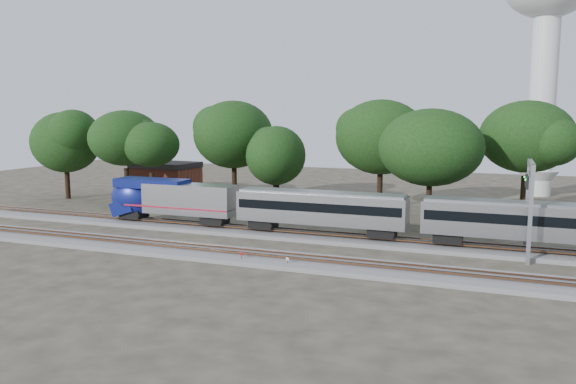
{
  "coord_description": "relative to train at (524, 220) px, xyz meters",
  "views": [
    {
      "loc": [
        25.31,
        -47.65,
        12.63
      ],
      "look_at": [
        5.3,
        5.0,
        4.8
      ],
      "focal_mm": 35.0,
      "sensor_mm": 36.0,
      "label": 1
    }
  ],
  "objects": [
    {
      "name": "switch_stand_white",
      "position": [
        -18.3,
        -11.47,
        -2.65
      ],
      "size": [
        0.29,
        0.07,
        0.9
      ],
      "rotation": [
        0.0,
        0.0,
        -0.17
      ],
      "color": "#512D19",
      "rests_on": "ground"
    },
    {
      "name": "train",
      "position": [
        0.0,
        0.0,
        0.0
      ],
      "size": [
        91.06,
        3.14,
        4.63
      ],
      "color": "#AAACB1",
      "rests_on": "ground"
    },
    {
      "name": "tree_0",
      "position": [
        -63.03,
        12.86,
        5.23
      ],
      "size": [
        8.62,
        8.62,
        12.15
      ],
      "color": "black",
      "rests_on": "ground"
    },
    {
      "name": "tree_7",
      "position": [
        0.55,
        18.04,
        6.76
      ],
      "size": [
        10.16,
        10.16,
        14.33
      ],
      "color": "black",
      "rests_on": "ground"
    },
    {
      "name": "track_far",
      "position": [
        -27.52,
        -0.0,
        -3.02
      ],
      "size": [
        160.0,
        5.0,
        0.73
      ],
      "color": "slate",
      "rests_on": "ground"
    },
    {
      "name": "tree_5",
      "position": [
        -17.13,
        20.15,
        6.39
      ],
      "size": [
        9.78,
        9.78,
        13.79
      ],
      "color": "black",
      "rests_on": "ground"
    },
    {
      "name": "water_tower",
      "position": [
        3.36,
        41.83,
        25.41
      ],
      "size": [
        13.96,
        13.96,
        38.65
      ],
      "color": "silver",
      "rests_on": "ground"
    },
    {
      "name": "tree_2",
      "position": [
        -47.22,
        11.7,
        5.25
      ],
      "size": [
        8.63,
        8.63,
        12.17
      ],
      "color": "black",
      "rests_on": "ground"
    },
    {
      "name": "switch_lever",
      "position": [
        -19.05,
        -11.53,
        -3.07
      ],
      "size": [
        0.57,
        0.43,
        0.3
      ],
      "primitive_type": "cube",
      "rotation": [
        0.0,
        0.0,
        0.3
      ],
      "color": "#512D19",
      "rests_on": "ground"
    },
    {
      "name": "tree_3",
      "position": [
        -37.53,
        17.75,
        6.54
      ],
      "size": [
        9.94,
        9.94,
        14.02
      ],
      "color": "black",
      "rests_on": "ground"
    },
    {
      "name": "ground",
      "position": [
        -27.52,
        -6.0,
        -3.22
      ],
      "size": [
        160.0,
        160.0,
        0.0
      ],
      "primitive_type": "plane",
      "color": "#383328",
      "rests_on": "ground"
    },
    {
      "name": "brick_building",
      "position": [
        -53.73,
        25.15,
        -0.81
      ],
      "size": [
        10.49,
        7.77,
        4.8
      ],
      "rotation": [
        0.0,
        0.0,
        -0.07
      ],
      "color": "brown",
      "rests_on": "ground"
    },
    {
      "name": "switch_stand_red",
      "position": [
        -22.51,
        -11.46,
        -2.61
      ],
      "size": [
        0.31,
        0.08,
        0.96
      ],
      "rotation": [
        0.0,
        0.0,
        -0.16
      ],
      "color": "#512D19",
      "rests_on": "ground"
    },
    {
      "name": "tree_1",
      "position": [
        -51.88,
        12.35,
        6.04
      ],
      "size": [
        9.43,
        9.43,
        13.3
      ],
      "color": "black",
      "rests_on": "ground"
    },
    {
      "name": "tree_6",
      "position": [
        -9.54,
        10.18,
        5.72
      ],
      "size": [
        9.11,
        9.11,
        12.84
      ],
      "color": "black",
      "rests_on": "ground"
    },
    {
      "name": "track_near",
      "position": [
        -27.52,
        -10.0,
        -3.02
      ],
      "size": [
        160.0,
        5.0,
        0.73
      ],
      "color": "slate",
      "rests_on": "ground"
    },
    {
      "name": "signal_gantry",
      "position": [
        0.33,
        -0.0,
        2.97
      ],
      "size": [
        0.59,
        6.99,
        8.51
      ],
      "color": "gray",
      "rests_on": "ground"
    },
    {
      "name": "tree_4",
      "position": [
        -29.76,
        14.43,
        4.01
      ],
      "size": [
        7.37,
        7.37,
        10.39
      ],
      "color": "black",
      "rests_on": "ground"
    }
  ]
}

